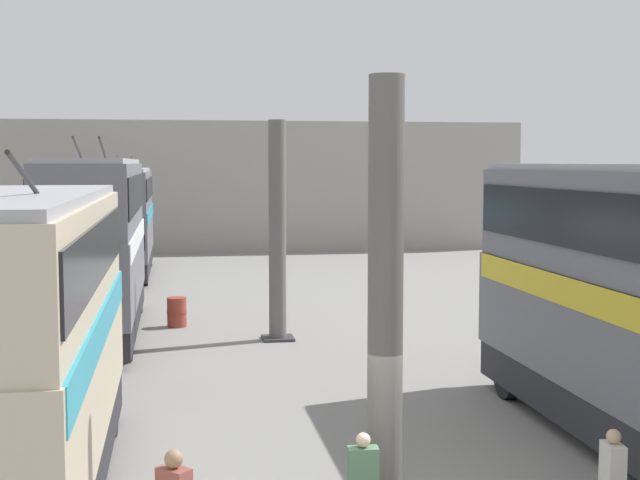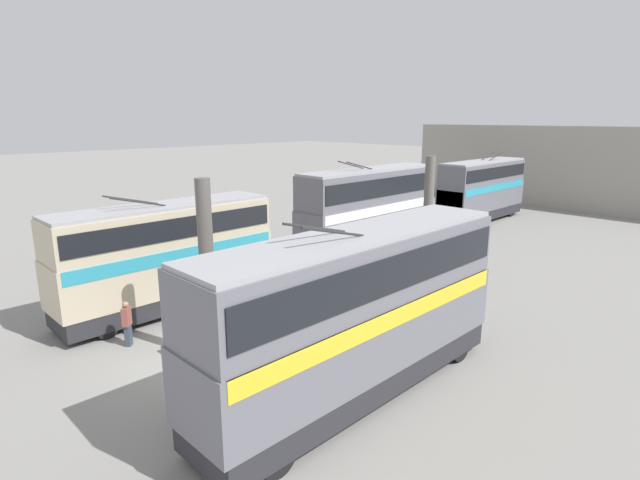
# 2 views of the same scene
# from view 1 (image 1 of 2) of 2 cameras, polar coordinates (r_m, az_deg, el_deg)

# --- Properties ---
(depot_back_wall) EXTENTS (0.50, 36.00, 7.71)m
(depot_back_wall) POSITION_cam_1_polar(r_m,az_deg,el_deg) (52.39, -6.05, 3.40)
(depot_back_wall) COLOR gray
(depot_back_wall) RESTS_ON ground_plane
(support_column_near) EXTENTS (0.93, 0.93, 6.52)m
(support_column_near) POSITION_cam_1_polar(r_m,az_deg,el_deg) (13.01, 4.20, -4.47)
(support_column_near) COLOR #605B56
(support_column_near) RESTS_ON ground_plane
(support_column_far) EXTENTS (0.93, 0.93, 6.52)m
(support_column_far) POSITION_cam_1_polar(r_m,az_deg,el_deg) (26.36, -2.74, 0.33)
(support_column_far) COLOR #605B56
(support_column_far) RESTS_ON ground_plane
(bus_right_near) EXTENTS (9.83, 2.54, 5.43)m
(bus_right_near) POSITION_cam_1_polar(r_m,az_deg,el_deg) (14.18, -18.79, -5.58)
(bus_right_near) COLOR black
(bus_right_near) RESTS_ON ground_plane
(bus_right_mid) EXTENTS (10.72, 2.54, 5.99)m
(bus_right_mid) POSITION_cam_1_polar(r_m,az_deg,el_deg) (27.84, -14.14, 0.25)
(bus_right_mid) COLOR black
(bus_right_mid) RESTS_ON ground_plane
(bus_right_far) EXTENTS (10.24, 2.54, 5.62)m
(bus_right_far) POSITION_cam_1_polar(r_m,az_deg,el_deg) (42.45, -12.49, 1.59)
(bus_right_far) COLOR black
(bus_right_far) RESTS_ON ground_plane
(oil_drum) EXTENTS (0.65, 0.65, 0.95)m
(oil_drum) POSITION_cam_1_polar(r_m,az_deg,el_deg) (29.09, -9.15, -4.58)
(oil_drum) COLOR #933828
(oil_drum) RESTS_ON ground_plane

